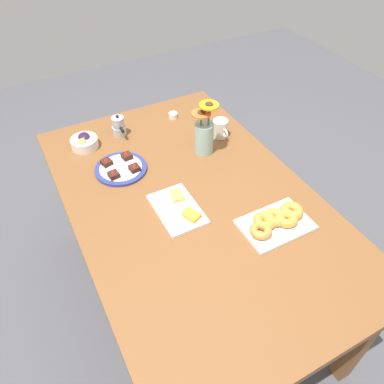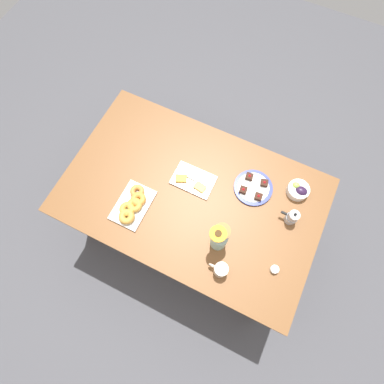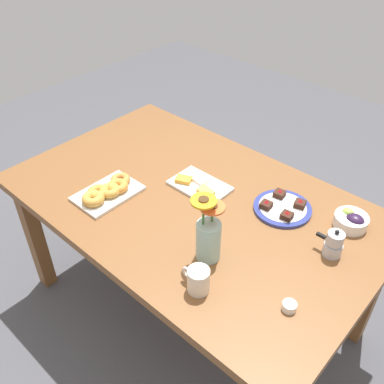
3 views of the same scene
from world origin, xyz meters
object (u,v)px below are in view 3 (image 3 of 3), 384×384
coffee_mug (198,280)px  flower_vase (208,237)px  cheese_platter (199,185)px  croissant_platter (107,191)px  jam_cup_honey (289,306)px  dessert_plate (282,208)px  grape_bowl (351,220)px  dining_table (192,214)px  moka_pot (334,244)px

coffee_mug → flower_vase: flower_vase is taller
cheese_platter → flower_vase: size_ratio=0.95×
croissant_platter → jam_cup_honey: size_ratio=5.83×
coffee_mug → dessert_plate: coffee_mug is taller
coffee_mug → flower_vase: size_ratio=0.41×
croissant_platter → dessert_plate: 0.75m
flower_vase → grape_bowl: bearing=-121.7°
jam_cup_honey → coffee_mug: bearing=26.8°
dining_table → grape_bowl: size_ratio=11.96×
jam_cup_honey → dessert_plate: bearing=-54.7°
moka_pot → coffee_mug: bearing=60.7°
coffee_mug → moka_pot: (-0.26, -0.46, 0.00)m
dining_table → flower_vase: 0.38m
grape_bowl → dessert_plate: 0.27m
flower_vase → dining_table: bearing=-37.8°
cheese_platter → croissant_platter: croissant_platter is taller
flower_vase → moka_pot: flower_vase is taller
dining_table → coffee_mug: (-0.34, 0.35, 0.13)m
dining_table → cheese_platter: cheese_platter is taller
jam_cup_honey → flower_vase: bearing=-0.1°
dessert_plate → moka_pot: moka_pot is taller
grape_bowl → moka_pot: (-0.02, 0.19, 0.02)m
coffee_mug → flower_vase: bearing=-61.5°
croissant_platter → moka_pot: (-0.89, -0.34, 0.03)m
grape_bowl → croissant_platter: bearing=31.3°
coffee_mug → dining_table: bearing=-45.3°
grape_bowl → dessert_plate: bearing=20.7°
cheese_platter → flower_vase: (-0.30, 0.29, 0.09)m
grape_bowl → flower_vase: flower_vase is taller
coffee_mug → dessert_plate: size_ratio=0.46×
grape_bowl → dessert_plate: size_ratio=0.55×
cheese_platter → dessert_plate: size_ratio=1.08×
coffee_mug → croissant_platter: (0.63, -0.12, -0.02)m
moka_pot → jam_cup_honey: bearing=93.2°
flower_vase → jam_cup_honey: bearing=179.9°
coffee_mug → croissant_platter: coffee_mug is taller
croissant_platter → flower_vase: (-0.56, -0.02, 0.07)m
cheese_platter → flower_vase: bearing=136.1°
croissant_platter → moka_pot: 0.95m
dining_table → jam_cup_honey: jam_cup_honey is taller
flower_vase → moka_pot: size_ratio=2.29×
dessert_plate → flower_vase: bearing=82.0°
dining_table → dessert_plate: size_ratio=6.62×
coffee_mug → dessert_plate: 0.55m
jam_cup_honey → flower_vase: flower_vase is taller
dessert_plate → moka_pot: size_ratio=2.03×
coffee_mug → moka_pot: bearing=-119.3°
dining_table → croissant_platter: size_ratio=5.71×
dining_table → cheese_platter: (0.04, -0.08, 0.10)m
croissant_platter → dessert_plate: same height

